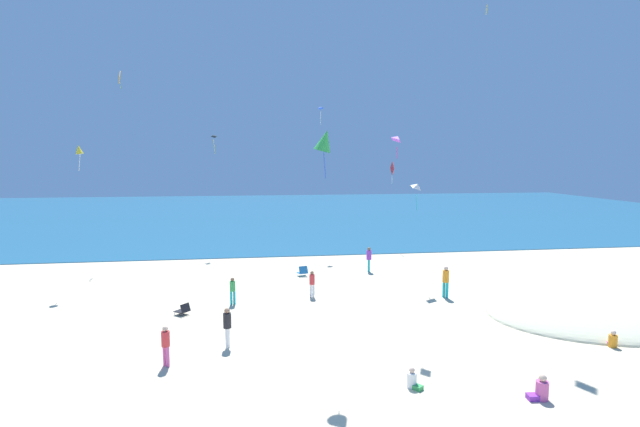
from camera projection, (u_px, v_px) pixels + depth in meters
The scene contains 22 objects.
ground_plane at pixel (310, 291), 26.43m from camera, with size 120.00×120.00×0.00m, color beige.
ocean_water at pixel (276, 212), 65.12m from camera, with size 120.00×60.00×0.05m, color #236084.
dune_mound at pixel (611, 313), 22.54m from camera, with size 11.89×8.32×1.21m, color beige.
beach_chair_mid_beach at pixel (183, 310), 22.27m from camera, with size 0.81×0.79×0.57m.
beach_chair_near_camera at pixel (303, 271), 29.64m from camera, with size 0.69×0.71×0.65m.
person_0 at pixel (541, 390), 14.45m from camera, with size 0.66×0.41×0.80m.
person_1 at pixel (312, 282), 25.10m from camera, with size 0.39×0.39×1.41m.
person_2 at pixel (369, 258), 30.75m from camera, with size 0.40×0.40×1.61m.
person_3 at pixel (612, 341), 18.52m from camera, with size 0.37×0.57×0.67m.
person_4 at pixel (446, 280), 25.00m from camera, with size 0.47×0.47×1.69m.
person_5 at pixel (233, 289), 23.86m from camera, with size 0.30×0.30×1.38m.
person_6 at pixel (227, 325), 18.40m from camera, with size 0.35×0.35×1.57m.
person_7 at pixel (166, 343), 16.72m from camera, with size 0.41×0.41×1.46m.
person_8 at pixel (413, 380), 15.21m from camera, with size 0.55×0.59×0.67m.
kite_purple at pixel (398, 139), 19.89m from camera, with size 0.46×0.57×1.00m.
kite_yellow at pixel (79, 150), 26.95m from camera, with size 0.53×0.49×1.48m.
kite_orange at pixel (120, 78), 34.62m from camera, with size 0.22×0.92×1.28m.
kite_red at pixel (392, 169), 38.75m from camera, with size 0.05×1.08×1.80m.
kite_white at pixel (418, 186), 26.97m from camera, with size 0.89×0.92×1.58m.
kite_black at pixel (214, 137), 37.23m from camera, with size 0.49×0.44×1.50m.
kite_green at pixel (325, 141), 16.66m from camera, with size 0.95×0.85×1.75m.
kite_blue at pixel (320, 108), 37.33m from camera, with size 0.51×0.47×1.41m.
Camera 1 is at (-2.97, -15.60, 7.28)m, focal length 26.76 mm.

